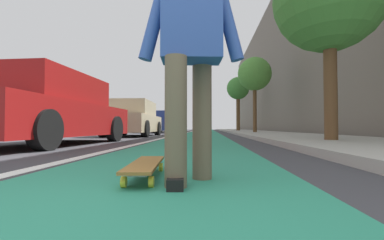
{
  "coord_description": "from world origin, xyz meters",
  "views": [
    {
      "loc": [
        -0.58,
        -0.38,
        0.37
      ],
      "look_at": [
        13.4,
        0.51,
        0.77
      ],
      "focal_mm": 24.3,
      "sensor_mm": 36.0,
      "label": 1
    }
  ],
  "objects_px": {
    "parked_car_mid": "(133,119)",
    "parked_car_far": "(160,123)",
    "traffic_light": "(184,96)",
    "street_tree_far": "(238,89)",
    "street_tree_mid": "(255,75)",
    "parked_car_near": "(48,111)",
    "skater_person": "(191,44)",
    "skateboard": "(145,165)",
    "parked_car_end": "(173,124)"
  },
  "relations": [
    {
      "from": "parked_car_near",
      "to": "parked_car_end",
      "type": "relative_size",
      "value": 1.02
    },
    {
      "from": "skateboard",
      "to": "parked_car_end",
      "type": "height_order",
      "value": "parked_car_end"
    },
    {
      "from": "parked_car_near",
      "to": "parked_car_far",
      "type": "distance_m",
      "value": 12.55
    },
    {
      "from": "parked_car_far",
      "to": "street_tree_far",
      "type": "distance_m",
      "value": 8.01
    },
    {
      "from": "skateboard",
      "to": "street_tree_mid",
      "type": "distance_m",
      "value": 13.27
    },
    {
      "from": "skater_person",
      "to": "parked_car_mid",
      "type": "relative_size",
      "value": 0.39
    },
    {
      "from": "parked_car_near",
      "to": "parked_car_far",
      "type": "relative_size",
      "value": 1.07
    },
    {
      "from": "skater_person",
      "to": "parked_car_far",
      "type": "distance_m",
      "value": 16.49
    },
    {
      "from": "skateboard",
      "to": "skater_person",
      "type": "height_order",
      "value": "skater_person"
    },
    {
      "from": "parked_car_far",
      "to": "parked_car_end",
      "type": "relative_size",
      "value": 0.95
    },
    {
      "from": "traffic_light",
      "to": "skateboard",
      "type": "bearing_deg",
      "value": -175.52
    },
    {
      "from": "parked_car_near",
      "to": "parked_car_end",
      "type": "bearing_deg",
      "value": -0.41
    },
    {
      "from": "parked_car_near",
      "to": "parked_car_mid",
      "type": "relative_size",
      "value": 1.07
    },
    {
      "from": "street_tree_mid",
      "to": "traffic_light",
      "type": "bearing_deg",
      "value": 33.63
    },
    {
      "from": "skateboard",
      "to": "parked_car_mid",
      "type": "relative_size",
      "value": 0.2
    },
    {
      "from": "skateboard",
      "to": "street_tree_mid",
      "type": "xyz_separation_m",
      "value": [
        12.52,
        -3.01,
        3.19
      ]
    },
    {
      "from": "parked_car_far",
      "to": "parked_car_end",
      "type": "distance_m",
      "value": 5.81
    },
    {
      "from": "parked_car_near",
      "to": "street_tree_mid",
      "type": "relative_size",
      "value": 1.06
    },
    {
      "from": "parked_car_near",
      "to": "traffic_light",
      "type": "height_order",
      "value": "traffic_light"
    },
    {
      "from": "parked_car_mid",
      "to": "traffic_light",
      "type": "distance_m",
      "value": 10.6
    },
    {
      "from": "parked_car_mid",
      "to": "traffic_light",
      "type": "xyz_separation_m",
      "value": [
        10.29,
        -1.24,
        2.22
      ]
    },
    {
      "from": "skateboard",
      "to": "traffic_light",
      "type": "height_order",
      "value": "traffic_light"
    },
    {
      "from": "parked_car_mid",
      "to": "parked_car_end",
      "type": "relative_size",
      "value": 0.95
    },
    {
      "from": "parked_car_mid",
      "to": "parked_car_far",
      "type": "relative_size",
      "value": 1.0
    },
    {
      "from": "parked_car_mid",
      "to": "street_tree_far",
      "type": "height_order",
      "value": "street_tree_far"
    },
    {
      "from": "parked_car_near",
      "to": "traffic_light",
      "type": "xyz_separation_m",
      "value": [
        15.86,
        -1.46,
        2.2
      ]
    },
    {
      "from": "traffic_light",
      "to": "parked_car_far",
      "type": "bearing_deg",
      "value": 157.19
    },
    {
      "from": "parked_car_mid",
      "to": "street_tree_mid",
      "type": "xyz_separation_m",
      "value": [
        3.5,
        -5.76,
        2.57
      ]
    },
    {
      "from": "parked_car_end",
      "to": "street_tree_far",
      "type": "distance_m",
      "value": 6.67
    },
    {
      "from": "skateboard",
      "to": "parked_car_far",
      "type": "bearing_deg",
      "value": 10.28
    },
    {
      "from": "skater_person",
      "to": "traffic_light",
      "type": "xyz_separation_m",
      "value": [
        19.47,
        1.86,
        1.99
      ]
    },
    {
      "from": "skater_person",
      "to": "street_tree_mid",
      "type": "bearing_deg",
      "value": -11.86
    },
    {
      "from": "skateboard",
      "to": "street_tree_mid",
      "type": "bearing_deg",
      "value": -13.5
    },
    {
      "from": "traffic_light",
      "to": "street_tree_far",
      "type": "xyz_separation_m",
      "value": [
        1.22,
        -4.52,
        0.72
      ]
    },
    {
      "from": "parked_car_far",
      "to": "street_tree_mid",
      "type": "distance_m",
      "value": 7.33
    },
    {
      "from": "parked_car_mid",
      "to": "street_tree_far",
      "type": "distance_m",
      "value": 13.21
    },
    {
      "from": "skateboard",
      "to": "parked_car_far",
      "type": "relative_size",
      "value": 0.2
    },
    {
      "from": "parked_car_far",
      "to": "street_tree_mid",
      "type": "bearing_deg",
      "value": -120.57
    },
    {
      "from": "parked_car_near",
      "to": "parked_car_far",
      "type": "bearing_deg",
      "value": -0.3
    },
    {
      "from": "skater_person",
      "to": "street_tree_far",
      "type": "height_order",
      "value": "street_tree_far"
    },
    {
      "from": "parked_car_mid",
      "to": "street_tree_mid",
      "type": "distance_m",
      "value": 7.22
    },
    {
      "from": "traffic_light",
      "to": "street_tree_far",
      "type": "relative_size",
      "value": 0.9
    },
    {
      "from": "skater_person",
      "to": "parked_car_near",
      "type": "height_order",
      "value": "skater_person"
    },
    {
      "from": "skater_person",
      "to": "traffic_light",
      "type": "height_order",
      "value": "traffic_light"
    },
    {
      "from": "skater_person",
      "to": "parked_car_far",
      "type": "height_order",
      "value": "skater_person"
    },
    {
      "from": "parked_car_end",
      "to": "street_tree_mid",
      "type": "relative_size",
      "value": 1.04
    },
    {
      "from": "traffic_light",
      "to": "street_tree_mid",
      "type": "height_order",
      "value": "street_tree_mid"
    },
    {
      "from": "skater_person",
      "to": "parked_car_far",
      "type": "bearing_deg",
      "value": 11.36
    },
    {
      "from": "street_tree_mid",
      "to": "street_tree_far",
      "type": "xyz_separation_m",
      "value": [
        8.02,
        0.0,
        0.37
      ]
    },
    {
      "from": "skater_person",
      "to": "traffic_light",
      "type": "distance_m",
      "value": 19.66
    }
  ]
}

